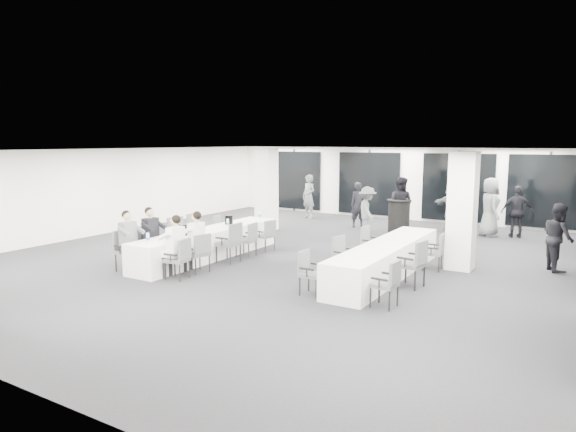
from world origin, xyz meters
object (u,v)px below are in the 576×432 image
Objects in this scene: chair_side_right_far at (436,250)px; standing_guest_d at (518,208)px; chair_main_left_second at (148,243)px; chair_main_right_far at (267,233)px; chair_main_left_near at (125,248)px; standing_guest_g at (309,194)px; ice_bucket_far at (229,220)px; chair_main_left_mid at (179,234)px; standing_guest_e at (490,203)px; chair_side_left_mid at (343,254)px; standing_guest_b at (400,201)px; chair_side_left_near at (309,270)px; chair_main_right_second at (199,251)px; cocktail_table at (399,216)px; chair_main_right_near at (180,256)px; standing_guest_c at (367,208)px; banquet_table_main at (209,244)px; standing_guest_a at (359,202)px; chair_side_left_far at (370,242)px; standing_guest_h at (559,233)px; chair_side_right_mid at (415,261)px; chair_main_right_mid at (231,240)px; chair_main_left_fourth at (198,230)px; banquet_table_side at (386,260)px; chair_main_left_far at (221,228)px; chair_main_right_fourth at (249,238)px; chair_side_right_near at (388,281)px; ice_bucket_near at (183,230)px; standing_guest_f at (453,203)px.

chair_side_right_far is 0.47× the size of standing_guest_d.
chair_main_right_far is (1.66, 2.87, -0.06)m from chair_main_left_second.
standing_guest_g is (-0.36, 9.63, 0.43)m from chair_main_left_near.
ice_bucket_far is at bearing 163.91° from chair_main_left_near.
chair_main_left_mid is 9.83m from standing_guest_e.
standing_guest_b reaches higher than chair_side_left_mid.
standing_guest_e is at bearing 167.53° from chair_side_left_near.
chair_main_left_second is 1.04× the size of chair_main_right_second.
chair_main_right_near is (-2.22, -8.06, -0.05)m from cocktail_table.
standing_guest_c is at bearing 143.81° from chair_main_left_second.
standing_guest_a reaches higher than banquet_table_main.
standing_guest_h reaches higher than chair_side_left_far.
ice_bucket_far is at bearing 89.36° from chair_side_right_mid.
standing_guest_b reaches higher than chair_main_right_mid.
chair_main_left_fourth is (-0.84, 0.52, 0.22)m from banquet_table_main.
standing_guest_e reaches higher than banquet_table_side.
chair_main_left_mid is 1.17× the size of chair_side_left_near.
chair_side_left_far is at bearing -169.53° from chair_side_left_mid.
standing_guest_h is (7.91, 3.18, 0.54)m from banquet_table_main.
chair_main_right_second is 1.05× the size of chair_side_right_far.
chair_main_left_far is at bearing -123.13° from chair_side_left_near.
chair_main_right_mid is at bearing 35.87° from standing_guest_d.
chair_main_right_mid is 8.74m from standing_guest_e.
standing_guest_d is (2.71, 5.58, 0.41)m from chair_side_left_far.
standing_guest_d reaches higher than chair_main_left_fourth.
chair_main_left_mid is 4.82m from chair_side_left_near.
standing_guest_a reaches higher than chair_main_left_second.
chair_main_left_near reaches higher than chair_main_right_fourth.
chair_main_left_fourth reaches higher than chair_main_left_near.
chair_main_right_far is 5.37m from standing_guest_b.
standing_guest_g is at bearing 160.45° from cocktail_table.
chair_main_left_mid reaches higher than banquet_table_side.
chair_side_right_mid is at bearing 113.54° from standing_guest_b.
chair_side_right_near is (6.30, -2.02, -0.09)m from chair_main_left_fourth.
chair_main_left_second is at bearing 92.66° from chair_side_right_near.
standing_guest_a is at bearing 34.65° from chair_side_right_far.
standing_guest_c reaches higher than chair_main_left_mid.
standing_guest_e reaches higher than chair_side_right_near.
chair_side_left_near is 3.21× the size of ice_bucket_near.
chair_main_left_fourth is 9.15m from standing_guest_h.
banquet_table_main is 5.77× the size of chair_main_left_far.
chair_side_right_mid is at bearing 117.60° from standing_guest_f.
standing_guest_e reaches higher than chair_side_left_far.
standing_guest_g is (-0.35, 7.05, 0.38)m from chair_main_left_fourth.
chair_main_left_mid is 1.19× the size of chair_main_left_far.
chair_side_left_near is at bearing 66.50° from chair_main_left_fourth.
chair_main_left_near is 1.04× the size of chair_main_right_second.
chair_main_left_near is at bearing -11.02° from chair_main_left_second.
banquet_table_side is 4.75m from ice_bucket_far.
chair_main_left_fourth is 0.53× the size of standing_guest_g.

